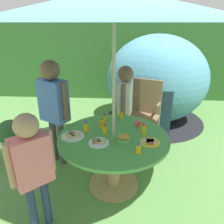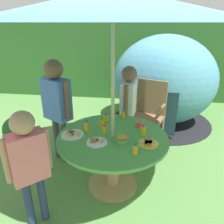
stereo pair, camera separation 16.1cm
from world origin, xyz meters
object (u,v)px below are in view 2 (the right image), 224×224
Objects in this scene: child_in_white_shirt at (128,99)px; plate_far_right at (72,134)px; garden_table at (113,149)px; plate_back_edge at (148,143)px; child_in_blue_shirt at (57,99)px; juice_bottle_far_left at (86,126)px; wooden_chair at (149,110)px; juice_bottle_near_left at (104,129)px; cup_near at (139,124)px; dome_tent at (164,81)px; potted_plant at (17,135)px; plate_mid_right at (97,142)px; juice_bottle_mid_left at (143,130)px; juice_bottle_near_right at (106,118)px; juice_bottle_center_back at (102,123)px; patio_umbrella at (113,5)px; snack_bowl at (122,139)px; child_in_pink_shirt at (28,157)px; juice_bottle_front_edge at (123,115)px; juice_bottle_center_front at (135,149)px.

plate_far_right is at bearing -24.55° from child_in_white_shirt.
garden_table is 5.77× the size of plate_back_edge.
child_in_blue_shirt reaches higher than juice_bottle_far_left.
wooden_chair is 1.22m from juice_bottle_near_left.
juice_bottle_far_left reaches higher than plate_far_right.
wooden_chair is 14.35× the size of cup_near.
garden_table is 0.95× the size of child_in_white_shirt.
dome_tent is 2.16m from child_in_blue_shirt.
plate_far_right is (-0.57, -0.90, -0.14)m from child_in_white_shirt.
juice_bottle_far_left is (0.48, -0.37, -0.18)m from child_in_blue_shirt.
juice_bottle_far_left is (1.18, -0.42, 0.42)m from potted_plant.
plate_mid_right is 0.62m from cup_near.
wooden_chair reaches higher than juice_bottle_mid_left.
juice_bottle_near_right is 0.17m from juice_bottle_center_back.
patio_umbrella reaches higher than snack_bowl.
juice_bottle_far_left is 1.04× the size of juice_bottle_center_back.
patio_umbrella reaches higher than child_in_pink_shirt.
child_in_pink_shirt is 8.31× the size of snack_bowl.
child_in_pink_shirt is at bearing -136.93° from patio_umbrella.
plate_back_edge is at bearing -63.23° from juice_bottle_front_edge.
child_in_white_shirt is 0.84m from juice_bottle_near_left.
garden_table is 0.45m from cup_near.
child_in_blue_shirt is at bearing -177.01° from juice_bottle_front_edge.
juice_bottle_far_left is at bearing -111.61° from dome_tent.
patio_umbrella is 21.72× the size of juice_bottle_near_left.
juice_bottle_mid_left reaches higher than garden_table.
child_in_pink_shirt is at bearing -136.32° from cup_near.
juice_bottle_front_edge is at bearing -0.17° from potted_plant.
juice_bottle_mid_left is (0.79, 0.12, 0.05)m from plate_far_right.
patio_umbrella reaches higher than potted_plant.
wooden_chair is 1.29m from snack_bowl.
dome_tent reaches higher than wooden_chair.
child_in_white_shirt is at bearing -110.85° from dome_tent.
patio_umbrella is at bearing 0.00° from garden_table.
plate_back_edge is at bearing -16.69° from juice_bottle_far_left.
plate_far_right is 1.19× the size of plate_back_edge.
patio_umbrella is 16.69× the size of snack_bowl.
juice_bottle_far_left is (-0.32, 0.09, 0.23)m from garden_table.
patio_umbrella is 1.36m from juice_bottle_front_edge.
patio_umbrella is at bearing 0.00° from child_in_white_shirt.
juice_bottle_mid_left is (-0.38, -1.91, -0.09)m from dome_tent.
snack_bowl is at bearing -113.31° from cup_near.
plate_back_edge is at bearing -43.57° from juice_bottle_near_right.
wooden_chair is 4.03× the size of plate_far_right.
plate_mid_right is 1.97× the size of juice_bottle_near_left.
juice_bottle_front_edge reaches higher than snack_bowl.
child_in_blue_shirt is 0.72m from juice_bottle_center_back.
wooden_chair is 1.73× the size of potted_plant.
patio_umbrella reaches higher than plate_mid_right.
juice_bottle_center_front reaches higher than plate_far_right.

